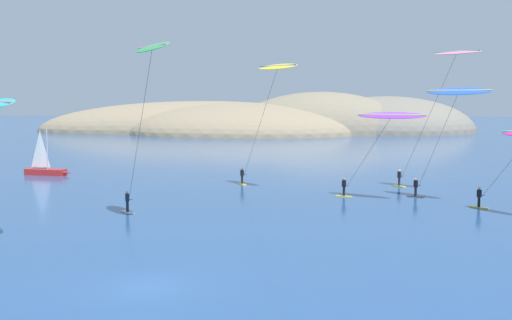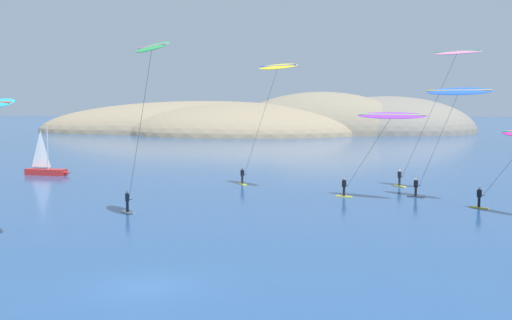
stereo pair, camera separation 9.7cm
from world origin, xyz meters
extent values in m
plane|color=navy|center=(0.00, 0.00, 0.00)|extent=(600.00, 600.00, 0.00)
ellipsoid|color=#84755B|center=(-7.26, 133.39, 0.00)|extent=(60.99, 44.59, 15.67)
ellipsoid|color=slate|center=(29.19, 143.75, 0.00)|extent=(46.49, 41.39, 18.99)
ellipsoid|color=#7A705B|center=(11.73, 136.03, 0.00)|extent=(46.20, 29.98, 21.18)
ellipsoid|color=#84755B|center=(-19.29, 139.69, 0.00)|extent=(89.34, 33.80, 16.46)
cube|color=#B22323|center=(-22.38, 42.86, 0.35)|extent=(4.98, 2.34, 0.70)
cone|color=#B22323|center=(-20.03, 42.38, 0.35)|extent=(2.25, 1.09, 0.67)
cylinder|color=#B2B2B7|center=(-22.08, 42.80, 3.20)|extent=(0.12, 0.12, 5.00)
pyramid|color=white|center=(-22.97, 42.98, 3.03)|extent=(1.78, 0.44, 4.25)
cylinder|color=#A5A5AD|center=(-22.97, 42.98, 0.95)|extent=(1.78, 0.44, 0.08)
cube|color=yellow|center=(10.90, 28.79, 0.04)|extent=(1.53, 1.01, 0.08)
cylinder|color=black|center=(10.90, 28.79, 0.48)|extent=(0.22, 0.22, 0.80)
cube|color=black|center=(10.90, 28.79, 1.18)|extent=(0.39, 0.34, 0.60)
sphere|color=#9E7051|center=(10.90, 28.79, 1.60)|extent=(0.22, 0.22, 0.22)
cylinder|color=black|center=(11.20, 28.61, 1.06)|extent=(0.31, 0.50, 0.04)
ellipsoid|color=purple|center=(14.68, 26.60, 7.34)|extent=(6.12, 4.33, 0.69)
cylinder|color=#7ACC42|center=(14.68, 26.60, 7.39)|extent=(5.25, 3.14, 0.16)
cylinder|color=#333338|center=(12.94, 27.61, 4.15)|extent=(3.51, 2.05, 6.19)
cube|color=#2D2D33|center=(17.30, 29.15, 0.04)|extent=(1.51, 1.05, 0.08)
cylinder|color=black|center=(17.30, 29.15, 0.48)|extent=(0.22, 0.22, 0.80)
cube|color=black|center=(17.30, 29.15, 1.18)|extent=(0.39, 0.38, 0.60)
sphere|color=beige|center=(17.30, 29.15, 1.60)|extent=(0.22, 0.22, 0.22)
cylinder|color=black|center=(17.55, 28.91, 1.06)|extent=(0.40, 0.43, 0.04)
ellipsoid|color=blue|center=(20.19, 26.47, 9.38)|extent=(5.50, 5.24, 0.80)
cylinder|color=gold|center=(20.19, 26.47, 9.43)|extent=(4.42, 4.10, 0.16)
cylinder|color=#333338|center=(18.87, 27.69, 5.17)|extent=(2.67, 2.47, 8.23)
cube|color=yellow|center=(1.01, 36.32, 0.04)|extent=(1.07, 1.51, 0.08)
cylinder|color=black|center=(1.01, 36.32, 0.48)|extent=(0.22, 0.22, 0.80)
cube|color=black|center=(1.01, 36.32, 1.18)|extent=(0.38, 0.38, 0.60)
sphere|color=tan|center=(1.01, 36.32, 1.60)|extent=(0.22, 0.22, 0.22)
cylinder|color=black|center=(1.25, 36.07, 1.06)|extent=(0.42, 0.41, 0.04)
ellipsoid|color=yellow|center=(4.76, 32.45, 11.77)|extent=(4.70, 4.78, 0.73)
cylinder|color=#1432E0|center=(4.76, 32.45, 11.82)|extent=(3.63, 3.74, 0.16)
cylinder|color=#333338|center=(3.00, 34.26, 6.37)|extent=(3.54, 3.65, 10.62)
cube|color=silver|center=(-6.27, 19.39, 0.04)|extent=(1.32, 1.36, 0.08)
cylinder|color=#192338|center=(-6.27, 19.39, 0.48)|extent=(0.22, 0.22, 0.80)
cube|color=#192338|center=(-6.27, 19.39, 1.18)|extent=(0.36, 0.39, 0.60)
sphere|color=beige|center=(-6.27, 19.39, 1.60)|extent=(0.22, 0.22, 0.22)
cylinder|color=black|center=(-6.06, 19.11, 1.06)|extent=(0.46, 0.36, 0.04)
ellipsoid|color=green|center=(-3.18, 15.30, 12.26)|extent=(4.19, 4.84, 0.89)
cylinder|color=#D660B7|center=(-3.18, 15.30, 12.31)|extent=(2.93, 3.81, 0.16)
cylinder|color=#333338|center=(-4.62, 17.20, 6.61)|extent=(2.91, 3.85, 11.11)
cube|color=yellow|center=(16.85, 35.96, 0.04)|extent=(1.24, 1.43, 0.08)
cylinder|color=black|center=(16.85, 35.96, 0.48)|extent=(0.22, 0.22, 0.80)
cube|color=black|center=(16.85, 35.96, 1.18)|extent=(0.38, 0.38, 0.60)
sphere|color=beige|center=(16.85, 35.96, 1.60)|extent=(0.22, 0.22, 0.22)
cylinder|color=black|center=(17.11, 35.72, 1.06)|extent=(0.41, 0.42, 0.04)
ellipsoid|color=pink|center=(21.17, 31.80, 12.97)|extent=(4.47, 4.38, 0.54)
cylinder|color=#14895B|center=(21.17, 31.80, 13.02)|extent=(3.50, 3.39, 0.16)
cylinder|color=#333338|center=(19.14, 33.76, 6.96)|extent=(4.09, 3.95, 11.82)
cube|color=yellow|center=(21.35, 23.53, 0.04)|extent=(1.34, 1.35, 0.08)
cylinder|color=black|center=(21.35, 23.53, 0.48)|extent=(0.22, 0.22, 0.80)
cube|color=black|center=(21.35, 23.53, 1.18)|extent=(0.36, 0.39, 0.60)
sphere|color=tan|center=(21.35, 23.53, 1.60)|extent=(0.22, 0.22, 0.22)
cylinder|color=black|center=(21.54, 23.24, 1.06)|extent=(0.48, 0.34, 0.04)
cylinder|color=#333338|center=(22.75, 21.46, 3.58)|extent=(2.44, 3.59, 5.06)
camera|label=1|loc=(7.17, -28.56, 8.72)|focal=45.00mm
camera|label=2|loc=(7.26, -28.55, 8.72)|focal=45.00mm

